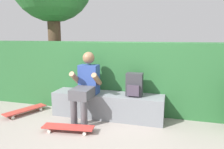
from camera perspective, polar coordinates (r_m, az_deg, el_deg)
name	(u,v)px	position (r m, az deg, el deg)	size (l,w,h in m)	color
ground_plane	(102,123)	(3.68, -2.68, -13.05)	(24.00, 24.00, 0.00)	gray
bench_main	(107,105)	(3.87, -1.26, -8.34)	(2.02, 0.46, 0.44)	slate
person_skater	(86,84)	(3.67, -7.09, -2.64)	(0.49, 0.62, 1.19)	#2D4793
skateboard_near_person	(68,127)	(3.42, -11.81, -13.85)	(0.82, 0.31, 0.09)	#BC3833
skateboard_beside_bench	(25,110)	(4.38, -22.49, -8.89)	(0.50, 0.81, 0.09)	#BC3833
backpack_on_bench	(134,85)	(3.64, 6.08, -2.84)	(0.28, 0.23, 0.40)	#333338
hedge_row	(115,75)	(4.31, 0.92, -0.17)	(6.44, 0.72, 1.34)	#2A6131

